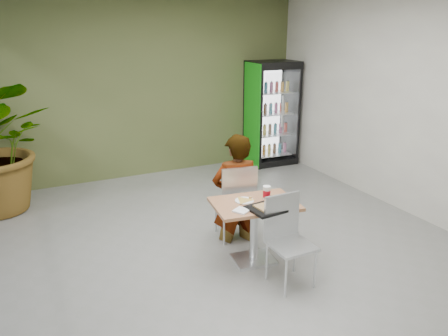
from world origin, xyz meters
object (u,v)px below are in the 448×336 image
Objects in this scene: beverage_fridge at (272,113)px; seated_woman at (236,199)px; chair_far at (237,197)px; soda_cup at (267,193)px; dining_table at (254,220)px; cafeteria_tray at (271,208)px; chair_near at (286,232)px.

seated_woman is at bearing -126.67° from beverage_fridge.
chair_far reaches higher than soda_cup.
dining_table is at bearing 91.70° from seated_woman.
cafeteria_tray is (-0.10, -0.26, -0.06)m from soda_cup.
beverage_fridge reaches higher than cafeteria_tray.
chair_near is (0.11, -0.49, 0.03)m from dining_table.
dining_table is 0.63m from seated_woman.
seated_woman is at bearing 89.26° from cafeteria_tray.
soda_cup reaches higher than dining_table.
dining_table is 0.34m from soda_cup.
soda_cup is (0.11, -0.54, 0.23)m from chair_far.
dining_table is 0.34m from cafeteria_tray.
dining_table is at bearing 92.66° from chair_far.
dining_table is 0.60× the size of seated_woman.
dining_table is at bearing -170.89° from soda_cup.
dining_table is 1.06× the size of chair_near.
chair_far is 0.51× the size of beverage_fridge.
soda_cup is (0.06, 0.52, 0.26)m from chair_near.
soda_cup is 3.88m from beverage_fridge.
beverage_fridge is (2.18, 2.73, 0.41)m from chair_far.
seated_woman is (0.02, 0.06, -0.05)m from chair_far.
chair_near is 1.11m from seated_woman.
soda_cup is 0.29m from cafeteria_tray.
seated_woman is 0.88m from cafeteria_tray.
seated_woman is at bearing -97.65° from chair_far.
dining_table is 0.57m from chair_far.
chair_near reaches higher than cafeteria_tray.
seated_woman reaches higher than chair_near.
chair_near is at bearing -79.89° from cafeteria_tray.
cafeteria_tray is at bearing -73.76° from dining_table.
chair_far is 2.09× the size of cafeteria_tray.
chair_near is at bearing 100.76° from seated_woman.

